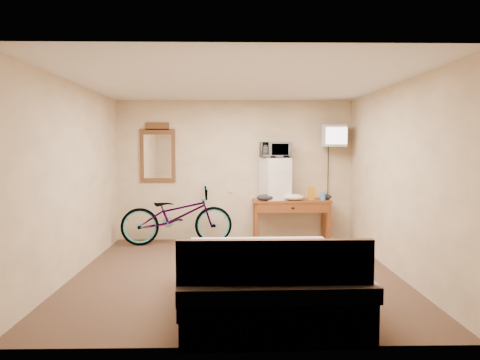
% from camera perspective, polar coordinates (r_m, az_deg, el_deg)
% --- Properties ---
extents(room, '(4.60, 4.64, 2.50)m').
position_cam_1_polar(room, '(6.10, -0.50, 0.11)').
color(room, '#503428').
rests_on(room, ground).
extents(desk, '(1.35, 0.52, 0.75)m').
position_cam_1_polar(desk, '(8.22, 6.28, -3.25)').
color(desk, brown).
rests_on(desk, floor).
extents(mini_fridge, '(0.56, 0.55, 0.73)m').
position_cam_1_polar(mini_fridge, '(8.21, 4.30, 0.16)').
color(mini_fridge, white).
rests_on(mini_fridge, desk).
extents(microwave, '(0.54, 0.39, 0.28)m').
position_cam_1_polar(microwave, '(8.20, 4.32, 3.69)').
color(microwave, white).
rests_on(microwave, mini_fridge).
extents(snack_bag, '(0.12, 0.09, 0.22)m').
position_cam_1_polar(snack_bag, '(8.25, 8.69, -1.63)').
color(snack_bag, orange).
rests_on(snack_bag, desk).
extents(blue_cup, '(0.08, 0.08, 0.14)m').
position_cam_1_polar(blue_cup, '(8.23, 10.08, -1.94)').
color(blue_cup, '#448EEA').
rests_on(blue_cup, desk).
extents(cloth_cream, '(0.35, 0.27, 0.11)m').
position_cam_1_polar(cloth_cream, '(8.12, 6.61, -2.11)').
color(cloth_cream, silver).
rests_on(cloth_cream, desk).
extents(cloth_dark_a, '(0.30, 0.22, 0.11)m').
position_cam_1_polar(cloth_dark_a, '(8.02, 3.08, -2.15)').
color(cloth_dark_a, black).
rests_on(cloth_dark_a, desk).
extents(cloth_dark_b, '(0.20, 0.16, 0.09)m').
position_cam_1_polar(cloth_dark_b, '(8.36, 10.45, -2.03)').
color(cloth_dark_b, black).
rests_on(cloth_dark_b, desk).
extents(crt_television, '(0.49, 0.59, 0.38)m').
position_cam_1_polar(crt_television, '(8.31, 11.40, 5.28)').
color(crt_television, black).
rests_on(crt_television, room).
extents(wall_mirror, '(0.62, 0.04, 1.05)m').
position_cam_1_polar(wall_mirror, '(8.46, -9.99, 3.24)').
color(wall_mirror, brown).
rests_on(wall_mirror, room).
extents(bicycle, '(1.96, 0.90, 0.99)m').
position_cam_1_polar(bicycle, '(8.09, -7.70, -4.32)').
color(bicycle, black).
rests_on(bicycle, floor).
extents(bed, '(1.75, 2.28, 0.90)m').
position_cam_1_polar(bed, '(4.93, 3.26, -12.17)').
color(bed, brown).
rests_on(bed, floor).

